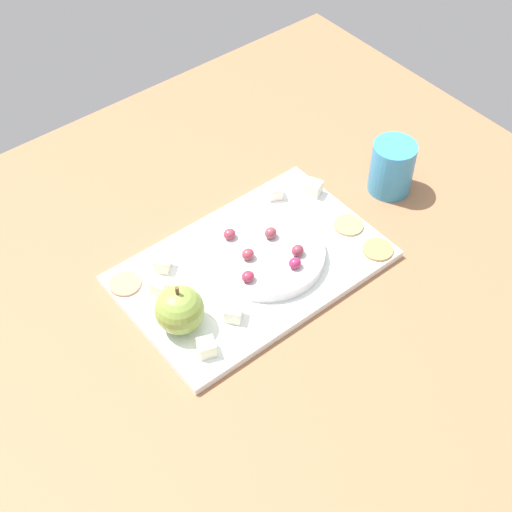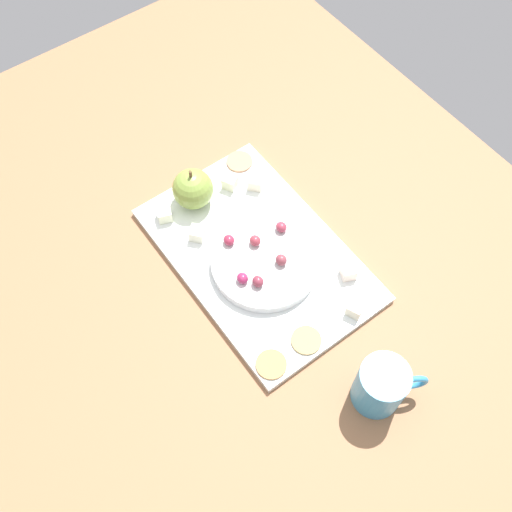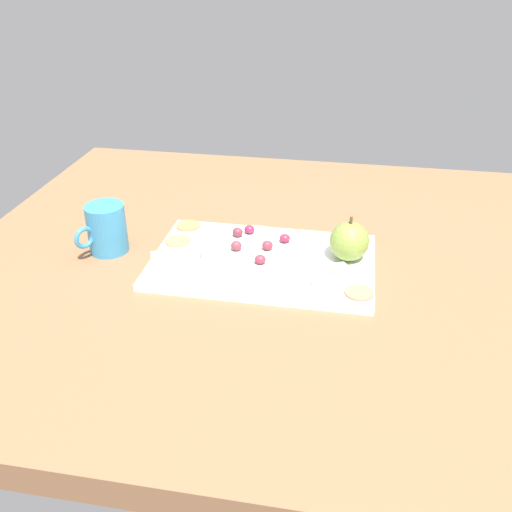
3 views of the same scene
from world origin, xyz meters
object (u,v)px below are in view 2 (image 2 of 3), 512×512
object	(u,v)px
cracker_2	(304,342)
grape_0	(281,260)
cheese_cube_1	(230,182)
cheese_cube_3	(256,182)
cheese_cube_4	(197,233)
cracker_1	(239,162)
cheese_cube_0	(349,272)
cheese_cube_2	(165,214)
cheese_cube_5	(355,309)
grape_3	(281,227)
grape_1	(258,281)
platter	(258,254)
apple_whole	(193,189)
grape_5	(255,241)
grape_4	(231,239)
serving_dish	(265,262)
grape_2	(242,278)
cup	(381,386)
cracker_0	(271,364)

from	to	relation	value
cracker_2	grape_0	distance (cm)	12.95
cheese_cube_1	cheese_cube_3	size ratio (longest dim) A/B	1.00
cheese_cube_4	grape_0	size ratio (longest dim) A/B	1.21
cracker_1	cracker_2	distance (cm)	34.67
cheese_cube_0	cheese_cube_2	world-z (taller)	same
cheese_cube_1	cheese_cube_2	size ratio (longest dim) A/B	1.00
cheese_cube_3	cracker_1	world-z (taller)	cheese_cube_3
cheese_cube_1	cheese_cube_5	world-z (taller)	same
cheese_cube_1	grape_3	bearing A→B (deg)	3.64
grape_1	platter	bearing A→B (deg)	143.36
apple_whole	cracker_2	size ratio (longest dim) A/B	1.48
grape_1	grape_5	xyz separation A→B (cm)	(-5.97, 3.89, -0.00)
cheese_cube_5	grape_3	xyz separation A→B (cm)	(-17.16, -0.66, 1.45)
platter	grape_4	world-z (taller)	grape_4
serving_dish	cheese_cube_4	size ratio (longest dim) A/B	7.54
cheese_cube_5	cheese_cube_3	bearing A→B (deg)	176.06
serving_dish	grape_2	distance (cm)	5.37
cracker_2	grape_0	xyz separation A→B (cm)	(-11.78, 4.77, 2.48)
cheese_cube_5	grape_2	world-z (taller)	grape_2
grape_2	grape_5	distance (cm)	6.81
apple_whole	cheese_cube_2	xyz separation A→B (cm)	(0.04, -5.77, -2.24)
serving_dish	cracker_1	distance (cm)	20.72
cheese_cube_4	grape_1	world-z (taller)	grape_1
serving_dish	cup	bearing A→B (deg)	0.75
cheese_cube_0	cup	xyz separation A→B (cm)	(16.55, -8.92, 2.04)
cheese_cube_0	grape_3	distance (cm)	12.63
cracker_0	cup	size ratio (longest dim) A/B	0.48
serving_dish	cracker_1	bearing A→B (deg)	155.47
cheese_cube_0	cracker_1	world-z (taller)	cheese_cube_0
cheese_cube_2	grape_4	world-z (taller)	grape_4
cracker_2	cheese_cube_1	bearing A→B (deg)	165.50
apple_whole	cheese_cube_0	distance (cm)	28.32
cheese_cube_3	serving_dish	bearing A→B (deg)	-30.91
apple_whole	grape_1	world-z (taller)	apple_whole
cheese_cube_2	grape_2	distance (cm)	17.93
grape_4	cup	distance (cm)	31.50
cheese_cube_5	cracker_0	size ratio (longest dim) A/B	0.50
cheese_cube_1	cracker_1	bearing A→B (deg)	127.23
cheese_cube_2	grape_3	distance (cm)	19.20
cracker_2	grape_1	size ratio (longest dim) A/B	2.45
cheese_cube_1	grape_3	size ratio (longest dim) A/B	1.21
serving_dish	cheese_cube_5	world-z (taller)	cheese_cube_5
cheese_cube_2	grape_0	bearing A→B (deg)	27.01
serving_dish	grape_3	size ratio (longest dim) A/B	9.14
cheese_cube_1	grape_2	world-z (taller)	grape_2
cheese_cube_0	cup	distance (cm)	18.91
cheese_cube_3	cracker_2	distance (cm)	28.95
serving_dish	apple_whole	bearing A→B (deg)	-172.64
cheese_cube_0	cup	bearing A→B (deg)	-28.32
cracker_1	cracker_0	bearing A→B (deg)	-28.60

